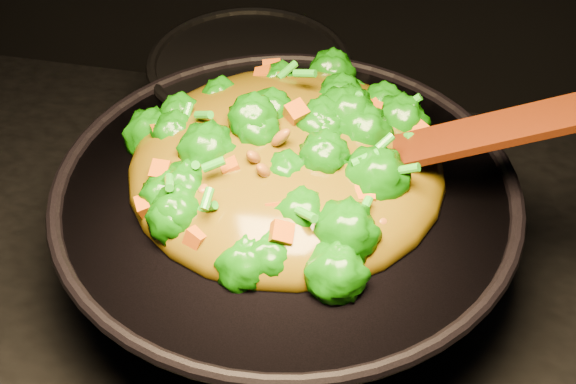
# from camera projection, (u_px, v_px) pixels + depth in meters

# --- Properties ---
(wok) EXTENTS (0.55, 0.55, 0.13)m
(wok) POSITION_uv_depth(u_px,v_px,m) (286.00, 232.00, 0.86)
(wok) COLOR black
(wok) RESTS_ON stovetop
(stir_fry) EXTENTS (0.40, 0.40, 0.11)m
(stir_fry) POSITION_uv_depth(u_px,v_px,m) (287.00, 130.00, 0.79)
(stir_fry) COLOR #126307
(stir_fry) RESTS_ON wok
(spatula) EXTENTS (0.30, 0.07, 0.13)m
(spatula) POSITION_uv_depth(u_px,v_px,m) (421.00, 147.00, 0.78)
(spatula) COLOR #3D1405
(spatula) RESTS_ON wok
(back_pot) EXTENTS (0.29, 0.29, 0.14)m
(back_pot) POSITION_uv_depth(u_px,v_px,m) (251.00, 104.00, 1.02)
(back_pot) COLOR black
(back_pot) RESTS_ON stovetop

